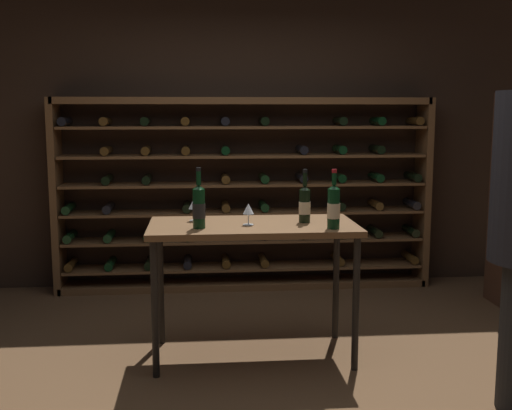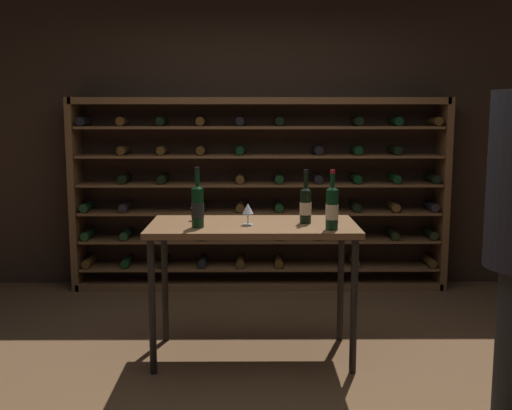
{
  "view_description": "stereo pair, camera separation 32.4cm",
  "coord_description": "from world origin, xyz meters",
  "views": [
    {
      "loc": [
        -0.37,
        -3.65,
        1.6
      ],
      "look_at": [
        -0.02,
        0.29,
        1.01
      ],
      "focal_mm": 44.0,
      "sensor_mm": 36.0,
      "label": 1
    },
    {
      "loc": [
        -0.05,
        -3.67,
        1.6
      ],
      "look_at": [
        -0.02,
        0.29,
        1.01
      ],
      "focal_mm": 44.0,
      "sensor_mm": 36.0,
      "label": 2
    }
  ],
  "objects": [
    {
      "name": "wine_bottle_amber_reserve",
      "position": [
        -0.38,
        0.18,
        1.03
      ],
      "size": [
        0.08,
        0.08,
        0.38
      ],
      "color": "black",
      "rests_on": "tasting_table"
    },
    {
      "name": "wine_rack",
      "position": [
        0.03,
        1.96,
        0.86
      ],
      "size": [
        3.38,
        0.32,
        1.73
      ],
      "color": "brown",
      "rests_on": "ground"
    },
    {
      "name": "wine_bottle_black_capsule",
      "position": [
        0.3,
        0.32,
        1.01
      ],
      "size": [
        0.08,
        0.08,
        0.35
      ],
      "color": "black",
      "rests_on": "tasting_table"
    },
    {
      "name": "back_wall",
      "position": [
        0.0,
        2.17,
        1.49
      ],
      "size": [
        5.5,
        0.1,
        2.97
      ],
      "primitive_type": "cube",
      "color": "#332319",
      "rests_on": "ground"
    },
    {
      "name": "tasting_table",
      "position": [
        -0.04,
        0.3,
        0.8
      ],
      "size": [
        1.33,
        0.67,
        0.89
      ],
      "color": "brown",
      "rests_on": "ground"
    },
    {
      "name": "wine_glass_stemmed_right",
      "position": [
        -0.07,
        0.26,
        0.99
      ],
      "size": [
        0.07,
        0.07,
        0.14
      ],
      "color": "silver",
      "rests_on": "tasting_table"
    },
    {
      "name": "wine_bottle_green_slim",
      "position": [
        0.44,
        0.09,
        1.03
      ],
      "size": [
        0.08,
        0.08,
        0.37
      ],
      "color": "black",
      "rests_on": "tasting_table"
    },
    {
      "name": "ground_plane",
      "position": [
        0.0,
        0.0,
        0.0
      ],
      "size": [
        10.34,
        10.34,
        0.0
      ],
      "primitive_type": "plane",
      "color": "brown"
    },
    {
      "name": "wine_glass_stemmed_left",
      "position": [
        -0.41,
        0.44,
        1.0
      ],
      "size": [
        0.08,
        0.08,
        0.16
      ],
      "color": "silver",
      "rests_on": "tasting_table"
    }
  ]
}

